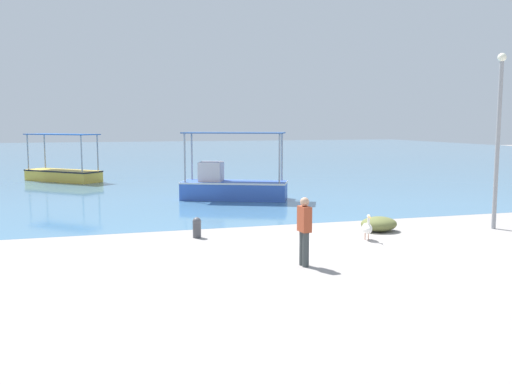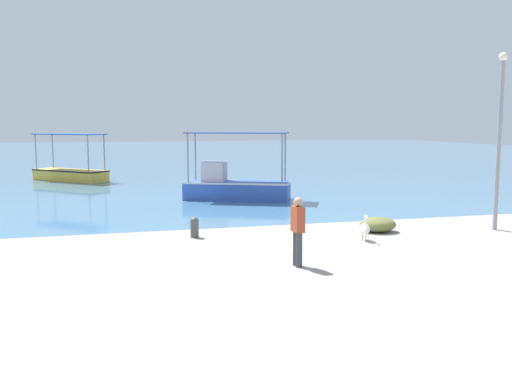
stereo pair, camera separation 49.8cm
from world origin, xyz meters
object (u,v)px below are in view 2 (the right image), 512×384
object	(u,v)px
fishing_boat_far_right	(70,172)
net_pile	(378,224)
fishing_boat_center	(235,185)
fisherman_standing	(298,230)
lamp_post	(500,131)
mooring_bollard	(195,227)
pelican	(365,228)

from	to	relation	value
fishing_boat_far_right	net_pile	bearing A→B (deg)	-62.29
fishing_boat_center	fisherman_standing	distance (m)	12.41
lamp_post	mooring_bollard	size ratio (longest dim) A/B	9.05
fishing_boat_center	pelican	world-z (taller)	fishing_boat_center
fishing_boat_far_right	lamp_post	bearing A→B (deg)	-55.06
fisherman_standing	net_pile	world-z (taller)	fisherman_standing
mooring_bollard	fisherman_standing	bearing A→B (deg)	-65.94
fishing_boat_far_right	net_pile	distance (m)	22.17
pelican	fishing_boat_center	bearing A→B (deg)	99.19
fishing_boat_far_right	fisherman_standing	distance (m)	23.98
fisherman_standing	lamp_post	bearing A→B (deg)	19.88
mooring_bollard	net_pile	xyz separation A→B (m)	(5.81, -0.66, -0.10)
lamp_post	net_pile	xyz separation A→B (m)	(-3.87, 0.67, -2.96)
lamp_post	fisherman_standing	distance (m)	8.63
net_pile	fishing_boat_center	bearing A→B (deg)	106.70
mooring_bollard	fisherman_standing	world-z (taller)	fisherman_standing
pelican	fishing_boat_far_right	bearing A→B (deg)	114.04
fishing_boat_far_right	fishing_boat_center	world-z (taller)	fishing_boat_center
net_pile	fisherman_standing	bearing A→B (deg)	-138.54
pelican	net_pile	size ratio (longest dim) A/B	0.68
lamp_post	net_pile	size ratio (longest dim) A/B	4.81
fishing_boat_center	mooring_bollard	world-z (taller)	fishing_boat_center
pelican	lamp_post	size ratio (longest dim) A/B	0.14
fishing_boat_far_right	pelican	world-z (taller)	fishing_boat_far_right
lamp_post	net_pile	world-z (taller)	lamp_post
fishing_boat_far_right	mooring_bollard	xyz separation A→B (m)	(4.50, -18.97, -0.20)
fishing_boat_center	mooring_bollard	size ratio (longest dim) A/B	8.00
lamp_post	mooring_bollard	world-z (taller)	lamp_post
fishing_boat_center	net_pile	bearing A→B (deg)	-73.30
fisherman_standing	pelican	bearing A→B (deg)	38.54
lamp_post	net_pile	distance (m)	4.92
fishing_boat_far_right	fisherman_standing	xyz separation A→B (m)	(6.35, -23.12, 0.37)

